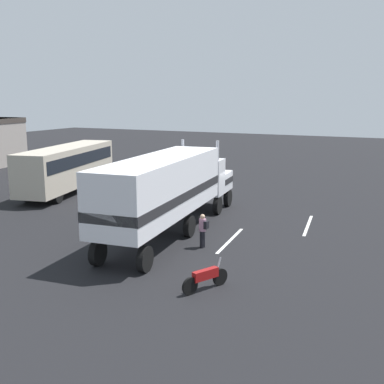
# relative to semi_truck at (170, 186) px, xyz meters

# --- Properties ---
(ground_plane) EXTENTS (120.00, 120.00, 0.00)m
(ground_plane) POSITION_rel_semi_truck_xyz_m (6.09, 0.26, -2.52)
(ground_plane) COLOR black
(lane_stripe_near) EXTENTS (4.40, 0.50, 0.01)m
(lane_stripe_near) POSITION_rel_semi_truck_xyz_m (0.27, -3.24, -2.52)
(lane_stripe_near) COLOR silver
(lane_stripe_near) RESTS_ON ground_plane
(lane_stripe_mid) EXTENTS (4.39, 0.65, 0.01)m
(lane_stripe_mid) POSITION_rel_semi_truck_xyz_m (4.75, -6.16, -2.52)
(lane_stripe_mid) COLOR silver
(lane_stripe_mid) RESTS_ON ground_plane
(semi_truck) EXTENTS (14.34, 4.14, 4.50)m
(semi_truck) POSITION_rel_semi_truck_xyz_m (0.00, 0.00, 0.00)
(semi_truck) COLOR white
(semi_truck) RESTS_ON ground_plane
(person_bystander) EXTENTS (0.34, 0.46, 1.63)m
(person_bystander) POSITION_rel_semi_truck_xyz_m (-1.34, -2.46, -1.63)
(person_bystander) COLOR black
(person_bystander) RESTS_ON ground_plane
(parked_bus) EXTENTS (11.29, 4.87, 3.40)m
(parked_bus) POSITION_rel_semi_truck_xyz_m (6.46, 12.07, -0.46)
(parked_bus) COLOR #BFB29E
(parked_bus) RESTS_ON ground_plane
(motorcycle) EXTENTS (1.93, 1.03, 1.12)m
(motorcycle) POSITION_rel_semi_truck_xyz_m (-5.84, -4.59, -2.04)
(motorcycle) COLOR black
(motorcycle) RESTS_ON ground_plane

